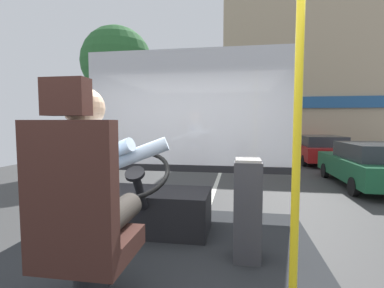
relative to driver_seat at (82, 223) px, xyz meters
The scene contains 11 objects.
ground 9.30m from the driver_seat, 88.80° to the left, with size 18.00×44.00×0.06m.
driver_seat is the anchor object (origin of this frame).
bus_driver 0.23m from the driver_seat, 90.00° to the left, with size 0.79×0.57×0.84m.
steering_console 1.30m from the driver_seat, 90.00° to the left, with size 1.10×1.02×0.82m.
handrail_pole 1.24m from the driver_seat, 10.07° to the left, with size 0.04×0.04×2.01m.
fare_box 1.24m from the driver_seat, 43.12° to the left, with size 0.21×0.26×0.79m.
windshield_panel 2.09m from the driver_seat, 84.57° to the left, with size 2.50×0.08×1.48m.
street_tree 10.74m from the driver_seat, 112.84° to the left, with size 2.80×2.80×5.65m.
shop_building 18.52m from the driver_seat, 72.74° to the left, with size 10.93×6.00×8.55m.
parked_car_green 8.62m from the driver_seat, 58.23° to the left, with size 1.80×3.85×1.26m.
parked_car_red 13.13m from the driver_seat, 69.87° to the left, with size 2.01×4.37×1.24m.
Camera 1 is at (0.63, -1.76, 1.85)m, focal length 26.42 mm.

